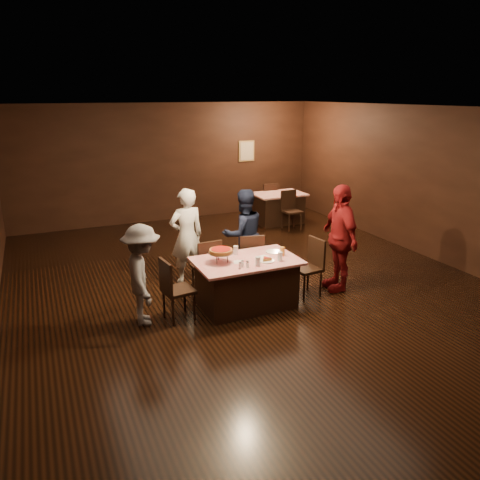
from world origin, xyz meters
The scene contains 23 objects.
room centered at (0.00, 0.01, 2.14)m, with size 10.00×10.04×3.02m.
main_table centered at (-0.38, -0.66, 0.39)m, with size 1.60×1.00×0.77m, color #B30B18.
back_table centered at (2.45, 3.53, 0.39)m, with size 1.30×0.90×0.77m, color #A9180B.
chair_far_left centered at (-0.78, 0.09, 0.47)m, with size 0.42×0.42×0.95m, color black.
chair_far_right centered at (0.02, 0.09, 0.47)m, with size 0.42×0.42×0.95m, color black.
chair_end_left centered at (-1.48, -0.66, 0.47)m, with size 0.42×0.42×0.95m, color black.
chair_end_right centered at (0.72, -0.66, 0.47)m, with size 0.42×0.42×0.95m, color black.
chair_back_near centered at (2.45, 2.83, 0.47)m, with size 0.42×0.42×0.95m, color black.
chair_back_far centered at (2.45, 4.13, 0.47)m, with size 0.42×0.42×0.95m, color black.
diner_white_jacket centered at (-0.92, 0.66, 0.85)m, with size 0.62×0.41×1.69m, color white.
diner_navy_hoodie centered at (0.08, 0.46, 0.82)m, with size 0.79×0.62×1.63m, color #141B34.
diner_grey_knit centered at (-1.97, -0.58, 0.74)m, with size 0.96×0.55×1.49m, color slate.
diner_red_shirt centered at (1.34, -0.65, 0.91)m, with size 1.06×0.44×1.82m, color maroon.
pizza_stand centered at (-0.78, -0.61, 0.95)m, with size 0.38×0.38×0.22m.
plate_with_slice centered at (-0.13, -0.84, 0.80)m, with size 0.25×0.25×0.06m.
plate_empty centered at (0.17, -0.51, 0.78)m, with size 0.25×0.25×0.01m, color white.
glass_front_left centered at (-0.33, -0.96, 0.84)m, with size 0.08×0.08×0.14m, color silver.
glass_front_right centered at (0.07, -0.91, 0.84)m, with size 0.08×0.08×0.14m, color silver.
glass_amber centered at (0.22, -0.71, 0.84)m, with size 0.08×0.08×0.14m, color #BF7F26.
glass_back centered at (-0.43, -0.36, 0.84)m, with size 0.08×0.08×0.14m, color silver.
condiments centered at (-0.56, -0.94, 0.82)m, with size 0.17×0.10×0.09m.
napkin_center centered at (-0.08, -0.66, 0.77)m, with size 0.16×0.16×0.01m, color white.
napkin_left centered at (-0.53, -0.71, 0.77)m, with size 0.16×0.16×0.01m, color white.
Camera 1 is at (-3.21, -6.82, 3.23)m, focal length 35.00 mm.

